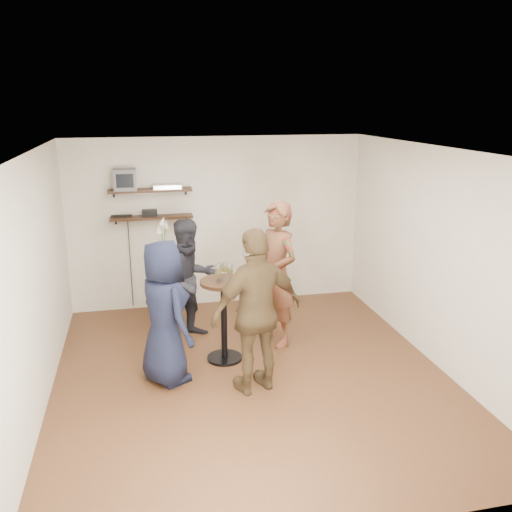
{
  "coord_description": "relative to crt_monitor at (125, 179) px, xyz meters",
  "views": [
    {
      "loc": [
        -1.18,
        -5.58,
        3.1
      ],
      "look_at": [
        0.14,
        0.4,
        1.34
      ],
      "focal_mm": 38.0,
      "sensor_mm": 36.0,
      "label": 1
    }
  ],
  "objects": [
    {
      "name": "person_navy",
      "position": [
        0.38,
        -2.26,
        -1.19
      ],
      "size": [
        0.84,
        0.96,
        1.66
      ],
      "primitive_type": "imported",
      "rotation": [
        0.0,
        0.0,
        2.05
      ],
      "color": "black",
      "rests_on": "room"
    },
    {
      "name": "dvd_deck",
      "position": [
        0.59,
        0.0,
        -0.12
      ],
      "size": [
        0.4,
        0.24,
        0.06
      ],
      "primitive_type": "cube",
      "color": "silver",
      "rests_on": "shelf_upper"
    },
    {
      "name": "power_strip",
      "position": [
        -0.08,
        0.05,
        -0.54
      ],
      "size": [
        0.3,
        0.05,
        0.03
      ],
      "primitive_type": "cube",
      "color": "black",
      "rests_on": "shelf_lower"
    },
    {
      "name": "drinks_table",
      "position": [
        1.11,
        -1.88,
        -1.35
      ],
      "size": [
        0.57,
        0.57,
        1.03
      ],
      "color": "black",
      "rests_on": "room"
    },
    {
      "name": "wine_glass_br",
      "position": [
        1.14,
        -1.86,
        -0.83
      ],
      "size": [
        0.07,
        0.07,
        0.22
      ],
      "color": "silver",
      "rests_on": "drinks_table"
    },
    {
      "name": "wine_glass_fl",
      "position": [
        1.04,
        -1.93,
        -0.84
      ],
      "size": [
        0.07,
        0.07,
        0.22
      ],
      "color": "silver",
      "rests_on": "drinks_table"
    },
    {
      "name": "person_brown",
      "position": [
        1.35,
        -2.66,
        -1.1
      ],
      "size": [
        1.16,
        0.74,
        1.84
      ],
      "primitive_type": "imported",
      "rotation": [
        0.0,
        0.0,
        3.44
      ],
      "color": "#4D3821",
      "rests_on": "room"
    },
    {
      "name": "wine_glass_fr",
      "position": [
        1.18,
        -1.92,
        -0.84
      ],
      "size": [
        0.07,
        0.07,
        0.22
      ],
      "color": "silver",
      "rests_on": "drinks_table"
    },
    {
      "name": "shelf_upper",
      "position": [
        0.35,
        0.0,
        -0.17
      ],
      "size": [
        1.2,
        0.25,
        0.04
      ],
      "primitive_type": "cube",
      "color": "black",
      "rests_on": "room"
    },
    {
      "name": "radio",
      "position": [
        0.32,
        0.0,
        -0.5
      ],
      "size": [
        0.22,
        0.1,
        0.1
      ],
      "primitive_type": "cube",
      "color": "black",
      "rests_on": "shelf_lower"
    },
    {
      "name": "vase_lilies",
      "position": [
        0.48,
        -0.52,
        -1.15
      ],
      "size": [
        0.2,
        0.21,
        1.04
      ],
      "rotation": [
        0.0,
        0.0,
        -0.13
      ],
      "color": "white",
      "rests_on": "side_table"
    },
    {
      "name": "person_plaid",
      "position": [
        1.85,
        -1.54,
        -1.07
      ],
      "size": [
        0.7,
        0.82,
        1.89
      ],
      "primitive_type": "imported",
      "rotation": [
        0.0,
        0.0,
        -1.14
      ],
      "color": "#AA1324",
      "rests_on": "room"
    },
    {
      "name": "person_dark",
      "position": [
        0.78,
        -1.13,
        -1.2
      ],
      "size": [
        0.98,
        0.89,
        1.64
      ],
      "primitive_type": "imported",
      "rotation": [
        0.0,
        0.0,
        0.41
      ],
      "color": "black",
      "rests_on": "room"
    },
    {
      "name": "wine_glass_bl",
      "position": [
        1.08,
        -1.83,
        -0.85
      ],
      "size": [
        0.07,
        0.07,
        0.2
      ],
      "color": "silver",
      "rests_on": "drinks_table"
    },
    {
      "name": "shelf_lower",
      "position": [
        0.35,
        0.0,
        -0.57
      ],
      "size": [
        1.2,
        0.25,
        0.04
      ],
      "primitive_type": "cube",
      "color": "black",
      "rests_on": "room"
    },
    {
      "name": "side_table",
      "position": [
        0.48,
        -0.52,
        -1.56
      ],
      "size": [
        0.51,
        0.51,
        0.55
      ],
      "rotation": [
        0.0,
        0.0,
        -0.13
      ],
      "color": "black",
      "rests_on": "room"
    },
    {
      "name": "room",
      "position": [
        1.35,
        -2.38,
        -0.72
      ],
      "size": [
        4.58,
        5.08,
        2.68
      ],
      "color": "#4A2818",
      "rests_on": "ground"
    },
    {
      "name": "crt_monitor",
      "position": [
        0.0,
        0.0,
        0.0
      ],
      "size": [
        0.32,
        0.3,
        0.3
      ],
      "primitive_type": "cube",
      "color": "#59595B",
      "rests_on": "shelf_upper"
    }
  ]
}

